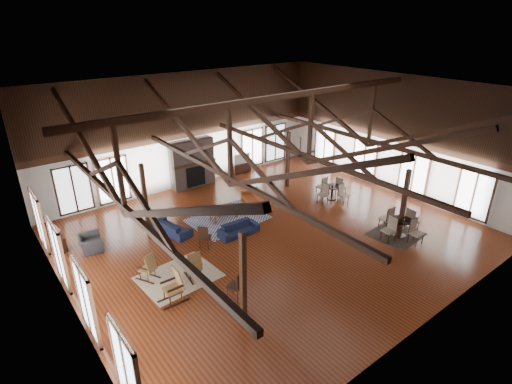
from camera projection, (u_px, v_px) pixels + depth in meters
floor at (271, 234)px, 17.01m from camera, size 16.00×16.00×0.00m
ceiling at (274, 91)px, 14.59m from camera, size 16.00×14.00×0.02m
wall_back at (187, 131)px, 20.87m from camera, size 16.00×0.02×6.00m
wall_front at (439, 240)px, 10.73m from camera, size 16.00×0.02×6.00m
wall_left at (56, 228)px, 11.33m from camera, size 0.02×14.00×6.00m
wall_right at (393, 134)px, 20.26m from camera, size 0.02×14.00×6.00m
roof_truss at (273, 143)px, 15.38m from camera, size 15.60×14.07×3.14m
post_grid at (272, 202)px, 16.39m from camera, size 8.16×7.16×3.05m
fireplace at (192, 164)px, 21.32m from camera, size 2.50×0.69×2.60m
ceiling_fan at (300, 154)px, 15.06m from camera, size 1.60×1.60×0.75m
sofa_navy_front at (239, 229)px, 16.88m from camera, size 1.79×0.74×0.52m
sofa_navy_left at (172, 227)px, 16.99m from camera, size 2.04×1.18×0.56m
sofa_orange at (256, 199)px, 19.52m from camera, size 2.23×1.31×0.61m
coffee_table at (223, 210)px, 18.09m from camera, size 1.47×1.00×0.51m
vase at (221, 207)px, 18.05m from camera, size 0.21×0.21×0.19m
armchair at (90, 243)px, 15.73m from camera, size 1.10×1.00×0.63m
side_table_lamp at (58, 242)px, 15.55m from camera, size 0.47×0.47×1.21m
rocking_chair_a at (149, 268)px, 13.88m from camera, size 0.75×0.91×1.04m
rocking_chair_b at (194, 266)px, 13.91m from camera, size 0.55×0.90×1.10m
rocking_chair_c at (175, 285)px, 12.84m from camera, size 0.94×0.53×1.20m
side_chair_a at (204, 235)px, 15.72m from camera, size 0.61×0.61×1.02m
side_chair_b at (238, 283)px, 12.85m from camera, size 0.60×0.60×1.07m
cafe_table_near at (401, 225)px, 16.67m from camera, size 2.04×2.04×1.06m
cafe_table_far at (332, 190)px, 20.08m from camera, size 1.89×1.89×0.98m
cup_near at (403, 220)px, 16.47m from camera, size 0.16×0.16×0.09m
cup_far at (333, 184)px, 20.04m from camera, size 0.13×0.13×0.10m
tv_console at (241, 168)px, 23.60m from camera, size 1.15×0.43×0.58m
television at (241, 158)px, 23.37m from camera, size 1.04×0.26×0.60m
rug_tan at (179, 277)px, 14.21m from camera, size 2.77×2.24×0.01m
rug_navy at (228, 219)px, 18.27m from camera, size 3.50×2.72×0.01m
rug_dark at (396, 234)px, 16.98m from camera, size 2.20×2.03×0.01m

